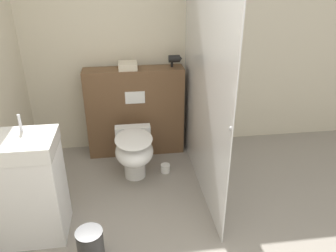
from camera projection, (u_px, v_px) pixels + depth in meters
name	position (u px, v px, depth m)	size (l,w,h in m)	color
wall_back	(153.00, 46.00, 3.77)	(8.00, 0.06, 2.50)	beige
partition_panel	(135.00, 112.00, 3.87)	(1.13, 0.27, 1.05)	brown
shower_glass	(203.00, 83.00, 3.06)	(0.04, 1.81, 2.18)	silver
toilet	(134.00, 151.00, 3.42)	(0.39, 0.61, 0.52)	white
sink_vanity	(29.00, 188.00, 2.64)	(0.53, 0.43, 1.06)	white
hair_drier	(175.00, 59.00, 3.68)	(0.16, 0.08, 0.13)	black
folded_towel	(128.00, 66.00, 3.60)	(0.20, 0.20, 0.08)	beige
spare_toilet_roll	(165.00, 168.00, 3.65)	(0.10, 0.10, 0.09)	white
waste_bin	(91.00, 247.00, 2.48)	(0.21, 0.21, 0.31)	#2D2D2D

